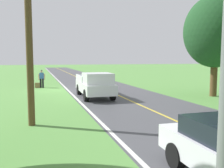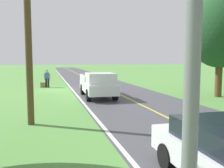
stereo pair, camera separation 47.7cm
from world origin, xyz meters
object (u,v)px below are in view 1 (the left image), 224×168
(pickup_truck_passing, at_px, (95,84))
(tree_far_side_near, at_px, (216,32))
(utility_pole_roadside, at_px, (28,19))
(suitcase_carried, at_px, (37,85))
(hitchhiker_walking, at_px, (42,78))

(pickup_truck_passing, xyz_separation_m, tree_far_side_near, (-8.62, 1.90, 3.81))
(pickup_truck_passing, height_order, utility_pole_roadside, utility_pole_roadside)
(suitcase_carried, height_order, utility_pole_roadside, utility_pole_roadside)
(utility_pole_roadside, bearing_deg, pickup_truck_passing, -122.96)
(pickup_truck_passing, xyz_separation_m, utility_pole_roadside, (4.26, 6.57, 3.41))
(suitcase_carried, xyz_separation_m, utility_pole_roadside, (0.28, 14.13, 4.13))
(suitcase_carried, bearing_deg, pickup_truck_passing, 30.50)
(hitchhiker_walking, xyz_separation_m, pickup_truck_passing, (-3.56, 7.62, -0.01))
(tree_far_side_near, distance_m, utility_pole_roadside, 13.71)
(pickup_truck_passing, distance_m, utility_pole_roadside, 8.54)
(pickup_truck_passing, bearing_deg, tree_far_side_near, 167.57)
(suitcase_carried, distance_m, tree_far_side_near, 16.40)
(tree_far_side_near, bearing_deg, suitcase_carried, -36.88)
(pickup_truck_passing, relative_size, tree_far_side_near, 0.73)
(suitcase_carried, bearing_deg, hitchhiker_walking, 100.86)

